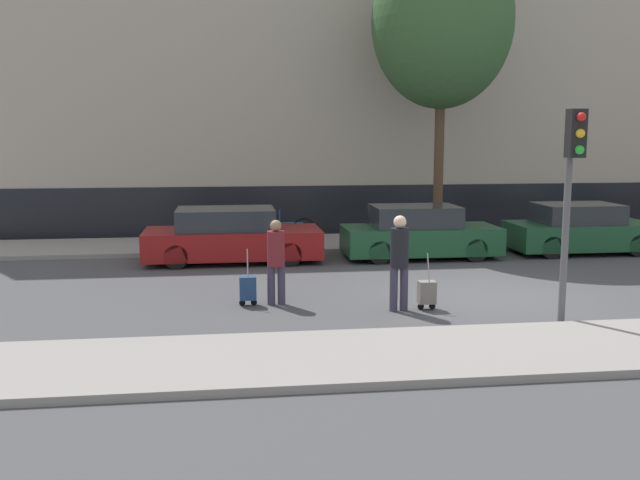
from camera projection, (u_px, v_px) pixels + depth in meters
ground_plane at (489, 296)px, 14.56m from camera, size 80.00×80.00×0.00m
sidewalk_near at (579, 347)px, 10.88m from camera, size 28.00×2.50×0.12m
sidewalk_far at (404, 241)px, 21.41m from camera, size 28.00×3.00×0.12m
building_facade at (380, 63)px, 24.27m from camera, size 28.00×3.20×11.29m
parked_car_0 at (231, 237)px, 18.31m from camera, size 4.50×1.88×1.38m
parked_car_1 at (419, 234)px, 18.86m from camera, size 4.08×1.71×1.39m
parked_car_2 at (580, 230)px, 19.66m from camera, size 3.95×1.76×1.37m
pedestrian_left at (276, 257)px, 13.69m from camera, size 0.35×0.34×1.66m
trolley_left at (248, 288)px, 13.69m from camera, size 0.34×0.29×1.11m
pedestrian_right at (399, 257)px, 13.18m from camera, size 0.35×0.34×1.80m
trolley_right at (427, 292)px, 13.39m from camera, size 0.34×0.29×1.08m
traffic_light at (572, 173)px, 11.91m from camera, size 0.28×0.47×3.69m
parked_bicycle at (286, 229)px, 20.85m from camera, size 1.77×0.06×0.96m
bare_tree_near_crossing at (442, 22)px, 20.14m from camera, size 4.02×4.02×8.76m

